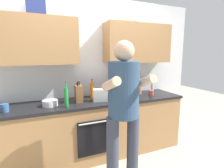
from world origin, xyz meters
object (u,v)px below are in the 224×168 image
at_px(bottle_oil, 129,86).
at_px(cup_tea, 5,108).
at_px(person_standing, 124,106).
at_px(knife_block, 79,94).
at_px(bottle_soda, 66,97).
at_px(grocery_bag_crisps, 117,90).
at_px(bottle_hotsauce, 78,93).
at_px(cup_stoneware, 121,98).
at_px(grocery_bag_produce, 100,95).
at_px(bottle_water, 152,86).
at_px(mixing_bowl, 50,103).
at_px(potted_herb, 138,85).
at_px(cup_ceramic, 151,93).
at_px(bottle_juice, 92,90).

xyz_separation_m(bottle_oil, cup_tea, (-1.85, -0.26, -0.10)).
relative_size(person_standing, knife_block, 5.67).
relative_size(bottle_soda, grocery_bag_crisps, 1.59).
distance_m(bottle_oil, cup_tea, 1.87).
bearing_deg(bottle_hotsauce, cup_stoneware, -28.48).
height_order(bottle_hotsauce, grocery_bag_produce, bottle_hotsauce).
relative_size(bottle_water, mixing_bowl, 1.60).
bearing_deg(grocery_bag_crisps, person_standing, -109.92).
bearing_deg(potted_herb, bottle_hotsauce, 178.90).
distance_m(bottle_soda, bottle_water, 1.56).
bearing_deg(grocery_bag_produce, grocery_bag_crisps, 23.33).
bearing_deg(bottle_hotsauce, cup_tea, -166.10).
xyz_separation_m(bottle_hotsauce, cup_tea, (-0.94, -0.23, -0.06)).
height_order(cup_tea, grocery_bag_crisps, grocery_bag_crisps).
height_order(bottle_water, cup_stoneware, bottle_water).
bearing_deg(grocery_bag_produce, bottle_hotsauce, 145.54).
height_order(cup_stoneware, mixing_bowl, cup_stoneware).
distance_m(cup_ceramic, mixing_bowl, 1.64).
relative_size(bottle_soda, cup_tea, 3.33).
distance_m(bottle_oil, grocery_bag_produce, 0.66).
bearing_deg(person_standing, grocery_bag_crisps, 70.08).
distance_m(bottle_hotsauce, bottle_juice, 0.25).
distance_m(bottle_hotsauce, mixing_bowl, 0.46).
bearing_deg(grocery_bag_produce, bottle_water, 7.00).
xyz_separation_m(bottle_soda, cup_tea, (-0.72, 0.09, -0.09)).
bearing_deg(mixing_bowl, bottle_hotsauce, 23.75).
bearing_deg(grocery_bag_produce, knife_block, 169.62).
bearing_deg(cup_stoneware, person_standing, -114.19).
relative_size(cup_stoneware, cup_ceramic, 1.06).
xyz_separation_m(mixing_bowl, knife_block, (0.40, 0.04, 0.08)).
xyz_separation_m(mixing_bowl, grocery_bag_crisps, (1.05, 0.12, 0.07)).
bearing_deg(person_standing, potted_herb, 50.77).
bearing_deg(bottle_water, grocery_bag_produce, -173.00).
height_order(person_standing, mixing_bowl, person_standing).
height_order(bottle_hotsauce, bottle_juice, bottle_juice).
bearing_deg(bottle_oil, bottle_water, -14.69).
bearing_deg(knife_block, grocery_bag_produce, -10.38).
distance_m(mixing_bowl, grocery_bag_produce, 0.72).
bearing_deg(bottle_soda, cup_tea, 173.22).
xyz_separation_m(bottle_water, grocery_bag_crisps, (-0.70, 0.02, -0.03)).
bearing_deg(cup_ceramic, grocery_bag_produce, -179.00).
height_order(bottle_water, grocery_bag_crisps, bottle_water).
relative_size(bottle_soda, cup_stoneware, 3.67).
xyz_separation_m(cup_ceramic, mixing_bowl, (-1.64, 0.01, -0.00)).
xyz_separation_m(knife_block, grocery_bag_crisps, (0.64, 0.09, -0.02)).
height_order(person_standing, grocery_bag_crisps, person_standing).
xyz_separation_m(cup_tea, grocery_bag_crisps, (1.57, 0.17, 0.06)).
bearing_deg(bottle_soda, knife_block, 40.22).
relative_size(mixing_bowl, knife_block, 0.67).
height_order(cup_ceramic, knife_block, knife_block).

